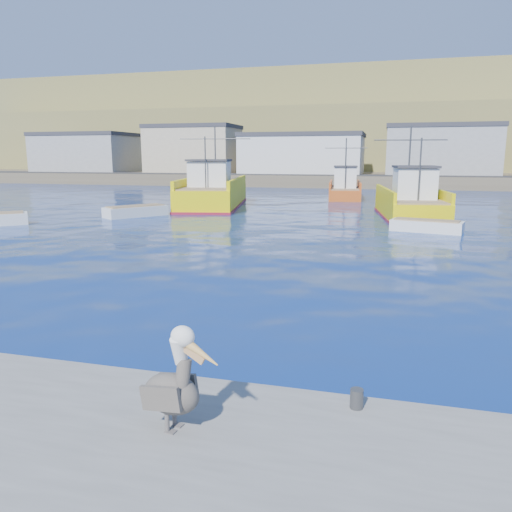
% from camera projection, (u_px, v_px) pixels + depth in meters
% --- Properties ---
extents(ground, '(260.00, 260.00, 0.00)m').
position_uv_depth(ground, '(234.00, 341.00, 11.56)').
color(ground, navy).
rests_on(ground, ground).
extents(dock_bollards, '(36.20, 0.20, 0.30)m').
position_uv_depth(dock_bollards, '(206.00, 380.00, 8.06)').
color(dock_bollards, '#4C4C4C').
rests_on(dock_bollards, dock).
extents(far_shore, '(200.00, 81.00, 24.00)m').
position_uv_depth(far_shore, '(378.00, 135.00, 113.23)').
color(far_shore, brown).
rests_on(far_shore, ground).
extents(trawler_yellow_a, '(7.00, 14.06, 6.79)m').
position_uv_depth(trawler_yellow_a, '(213.00, 193.00, 42.58)').
color(trawler_yellow_a, yellow).
rests_on(trawler_yellow_a, ground).
extents(trawler_yellow_b, '(5.12, 10.95, 6.42)m').
position_uv_depth(trawler_yellow_b, '(410.00, 204.00, 34.54)').
color(trawler_yellow_b, yellow).
rests_on(trawler_yellow_b, ground).
extents(boat_orange, '(4.22, 8.31, 6.05)m').
position_uv_depth(boat_orange, '(345.00, 189.00, 50.30)').
color(boat_orange, '#BF4E18').
rests_on(boat_orange, ground).
extents(skiff_mid, '(4.11, 2.24, 0.85)m').
position_uv_depth(skiff_mid, '(426.00, 227.00, 28.33)').
color(skiff_mid, silver).
rests_on(skiff_mid, ground).
extents(skiff_extra, '(3.78, 4.51, 0.96)m').
position_uv_depth(skiff_extra, '(136.00, 212.00, 35.53)').
color(skiff_extra, silver).
rests_on(skiff_extra, ground).
extents(pelican, '(1.24, 0.61, 1.52)m').
position_uv_depth(pelican, '(174.00, 385.00, 6.77)').
color(pelican, '#595451').
rests_on(pelican, dock).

